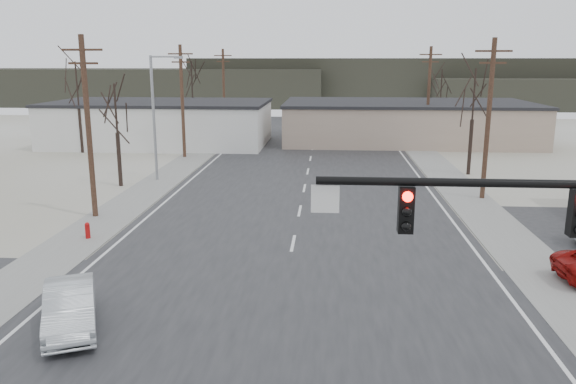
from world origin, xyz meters
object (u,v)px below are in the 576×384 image
Objects in this scene: sedan_crossing at (70,307)px; car_far_b at (314,122)px; fire_hydrant at (88,230)px; car_far_a at (341,131)px.

sedan_crossing is 57.15m from car_far_b.
fire_hydrant is 0.17× the size of car_far_a.
fire_hydrant is 0.20× the size of car_far_b.
car_far_a reaches higher than fire_hydrant.
fire_hydrant is 48.53m from car_far_b.
sedan_crossing is 1.05× the size of car_far_b.
sedan_crossing is at bearing 58.97° from car_far_a.
car_far_b is at bearing -89.88° from car_far_a.
car_far_a is 9.85m from car_far_b.
fire_hydrant is at bearing 51.51° from car_far_a.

